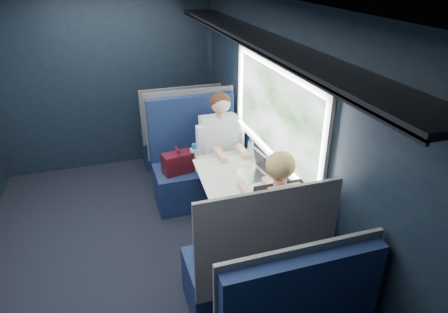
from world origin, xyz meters
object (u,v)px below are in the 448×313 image
object	(u,v)px
laptop	(256,169)
cup	(243,154)
seat_bay_near	(196,166)
seat_bay_far	(252,265)
man	(222,146)
bottle_small	(251,149)
table	(237,181)
seat_row_front	(180,136)
woman	(274,215)

from	to	relation	value
laptop	cup	bearing A→B (deg)	87.90
laptop	cup	world-z (taller)	laptop
laptop	seat_bay_near	bearing A→B (deg)	111.05
seat_bay_far	man	xyz separation A→B (m)	(0.25, 1.57, 0.30)
seat_bay_near	bottle_small	size ratio (longest dim) A/B	6.43
cup	table	bearing A→B (deg)	-119.45
seat_bay_near	laptop	xyz separation A→B (m)	(0.36, -0.93, 0.38)
seat_bay_far	seat_row_front	world-z (taller)	seat_bay_far
woman	cup	distance (m)	1.04
table	laptop	size ratio (longest dim) A/B	2.99
seat_bay_near	bottle_small	bearing A→B (deg)	-50.86
bottle_small	seat_row_front	bearing A→B (deg)	106.52
man	bottle_small	size ratio (longest dim) A/B	6.75
table	cup	world-z (taller)	cup
seat_bay_near	seat_bay_far	size ratio (longest dim) A/B	1.00
bottle_small	table	bearing A→B (deg)	-128.90
table	bottle_small	world-z (taller)	bottle_small
table	seat_row_front	distance (m)	1.82
seat_bay_far	woman	xyz separation A→B (m)	(0.25, 0.17, 0.31)
bottle_small	man	bearing A→B (deg)	116.33
table	man	world-z (taller)	man
man	laptop	size ratio (longest dim) A/B	3.95
seat_bay_near	laptop	size ratio (longest dim) A/B	3.76
seat_bay_near	seat_bay_far	world-z (taller)	same
seat_bay_far	bottle_small	bearing A→B (deg)	69.80
man	woman	xyz separation A→B (m)	(0.00, -1.41, 0.01)
seat_bay_near	bottle_small	world-z (taller)	seat_bay_near
seat_row_front	laptop	distance (m)	1.93
seat_bay_near	laptop	distance (m)	1.07
woman	bottle_small	world-z (taller)	woman
seat_row_front	laptop	xyz separation A→B (m)	(0.35, -1.86, 0.39)
seat_bay_near	seat_bay_far	bearing A→B (deg)	-89.68
seat_row_front	bottle_small	world-z (taller)	seat_row_front
man	cup	xyz separation A→B (m)	(0.11, -0.38, 0.06)
bottle_small	seat_bay_near	bearing A→B (deg)	129.14
woman	cup	world-z (taller)	woman
bottle_small	woman	bearing A→B (deg)	-100.43
seat_row_front	cup	distance (m)	1.56
table	laptop	distance (m)	0.23
man	seat_bay_near	bearing A→B (deg)	146.82
table	laptop	xyz separation A→B (m)	(0.17, -0.06, 0.14)
laptop	seat_bay_far	bearing A→B (deg)	-113.34
seat_bay_near	man	world-z (taller)	man
seat_bay_far	woman	size ratio (longest dim) A/B	0.95
seat_bay_far	laptop	size ratio (longest dim) A/B	3.76
seat_bay_near	cup	bearing A→B (deg)	-55.70
laptop	bottle_small	world-z (taller)	laptop
table	seat_bay_near	bearing A→B (deg)	102.48
seat_bay_far	seat_row_front	bearing A→B (deg)	90.00
table	seat_bay_far	world-z (taller)	seat_bay_far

